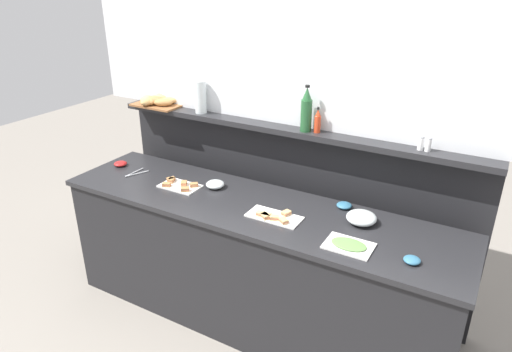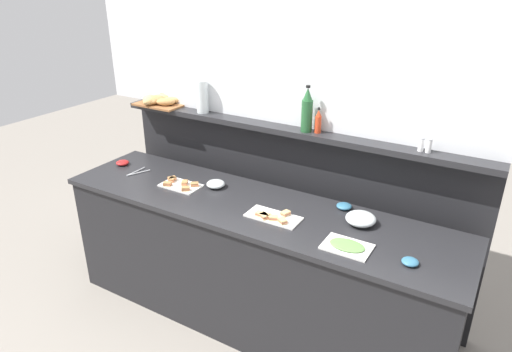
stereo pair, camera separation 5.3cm
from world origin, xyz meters
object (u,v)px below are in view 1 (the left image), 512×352
Objects in this scene: sandwich_platter_front at (274,217)px; condiment_bowl_cream at (344,205)px; bread_basket at (156,101)px; wine_bottle_green at (306,111)px; hot_sauce_bottle at (318,121)px; glass_bowl_large at (215,185)px; salt_shaker at (421,143)px; serving_tongs at (135,173)px; glass_bowl_medium at (361,218)px; condiment_bowl_dark at (120,164)px; sandwich_platter_side at (179,185)px; pepper_shaker at (428,145)px; water_carafe at (200,97)px; condiment_bowl_teal at (412,260)px; cold_cuts_platter at (349,245)px.

sandwich_platter_front is 0.48m from condiment_bowl_cream.
condiment_bowl_cream is 0.25× the size of bread_basket.
wine_bottle_green is 1.80× the size of hot_sauce_bottle.
glass_bowl_large is 0.82m from wine_bottle_green.
salt_shaker is (1.29, 0.35, 0.43)m from glass_bowl_large.
glass_bowl_medium is at bearing 4.07° from serving_tongs.
sandwich_platter_front is 1.09× the size of wine_bottle_green.
glass_bowl_large reaches higher than condiment_bowl_dark.
glass_bowl_medium reaches higher than sandwich_platter_side.
salt_shaker is 0.04m from pepper_shaker.
pepper_shaker is (0.76, 0.54, 0.45)m from sandwich_platter_front.
water_carafe is (0.53, 0.38, 0.52)m from condiment_bowl_dark.
glass_bowl_large is 1.45m from condiment_bowl_teal.
bread_basket is 0.45m from water_carafe.
glass_bowl_medium is 1.95m from condiment_bowl_dark.
bread_basket reaches higher than glass_bowl_medium.
sandwich_platter_front is at bearing 175.83° from condiment_bowl_teal.
wine_bottle_green is 1.27× the size of water_carafe.
glass_bowl_medium is 1.05× the size of hot_sauce_bottle.
serving_tongs is 1.39m from wine_bottle_green.
hot_sauce_bottle is at bearing 147.54° from condiment_bowl_cream.
salt_shaker is (2.17, 0.38, 0.44)m from condiment_bowl_dark.
glass_bowl_medium is 0.81m from wine_bottle_green.
water_carafe reaches higher than pepper_shaker.
condiment_bowl_cream is at bearing -32.46° from hot_sauce_bottle.
condiment_bowl_cream is (0.90, 0.16, -0.01)m from glass_bowl_large.
sandwich_platter_side is at bearing -6.74° from condiment_bowl_dark.
condiment_bowl_dark reaches higher than serving_tongs.
condiment_bowl_teal is at bearing -36.34° from hot_sauce_bottle.
cold_cuts_platter is at bearing -6.68° from condiment_bowl_dark.
condiment_bowl_dark is (-0.65, 0.08, 0.01)m from sandwich_platter_side.
glass_bowl_large is 0.53× the size of water_carafe.
salt_shaker is (1.96, 0.45, 0.45)m from serving_tongs.
condiment_bowl_teal is at bearing -4.12° from serving_tongs.
condiment_bowl_dark is at bearing -178.21° from glass_bowl_medium.
sandwich_platter_side is 3.24× the size of condiment_bowl_teal.
wine_bottle_green reaches higher than sandwich_platter_side.
wine_bottle_green reaches higher than condiment_bowl_cream.
water_carafe is at bearing 167.10° from glass_bowl_medium.
sandwich_platter_front is at bearing -4.09° from serving_tongs.
glass_bowl_medium is at bearing 94.57° from cold_cuts_platter.
serving_tongs is 1.06× the size of hot_sauce_bottle.
wine_bottle_green is at bearing -0.19° from bread_basket.
condiment_bowl_dark is 1.61m from hot_sauce_bottle.
condiment_bowl_teal is 2.32m from condiment_bowl_dark.
condiment_bowl_teal is (0.36, -0.27, -0.02)m from glass_bowl_medium.
condiment_bowl_dark is 0.25× the size of bread_basket.
condiment_bowl_cream is 1.59m from serving_tongs.
wine_bottle_green is (-0.37, 0.17, 0.54)m from condiment_bowl_cream.
condiment_bowl_cream is (1.14, 0.28, 0.01)m from sandwich_platter_side.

